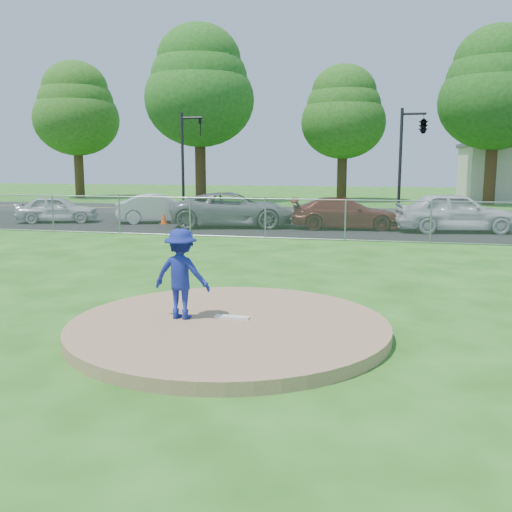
{
  "coord_description": "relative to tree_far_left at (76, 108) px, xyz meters",
  "views": [
    {
      "loc": [
        2.59,
        -8.96,
        2.86
      ],
      "look_at": [
        0.0,
        2.0,
        1.0
      ],
      "focal_mm": 40.0,
      "sensor_mm": 36.0,
      "label": 1
    }
  ],
  "objects": [
    {
      "name": "pitching_rubber",
      "position": [
        22.0,
        -32.8,
        -6.84
      ],
      "size": [
        0.6,
        0.15,
        0.04
      ],
      "primitive_type": "cube",
      "color": "white",
      "rests_on": "pitchers_mound"
    },
    {
      "name": "pitcher",
      "position": [
        21.15,
        -32.96,
        -6.09
      ],
      "size": [
        1.04,
        0.65,
        1.55
      ],
      "primitive_type": "imported",
      "rotation": [
        0.0,
        0.0,
        3.07
      ],
      "color": "navy",
      "rests_on": "pitchers_mound"
    },
    {
      "name": "pitchers_mound",
      "position": [
        22.0,
        -33.0,
        -6.96
      ],
      "size": [
        5.4,
        5.4,
        0.2
      ],
      "primitive_type": "cylinder",
      "color": "#8F704E",
      "rests_on": "ground"
    },
    {
      "name": "tree_right",
      "position": [
        31.0,
        -1.0,
        0.59
      ],
      "size": [
        7.28,
        7.28,
        11.63
      ],
      "color": "#3B2415",
      "rests_on": "ground"
    },
    {
      "name": "chain_link_fence",
      "position": [
        22.0,
        -21.0,
        -6.31
      ],
      "size": [
        40.0,
        0.06,
        1.5
      ],
      "primitive_type": "cube",
      "color": "gray",
      "rests_on": "ground"
    },
    {
      "name": "parked_car_silver",
      "position": [
        9.1,
        -17.69,
        -6.41
      ],
      "size": [
        4.04,
        2.68,
        1.28
      ],
      "primitive_type": "imported",
      "rotation": [
        0.0,
        0.0,
        1.91
      ],
      "color": "silver",
      "rests_on": "parking_lot"
    },
    {
      "name": "parked_car_pearl",
      "position": [
        27.19,
        -17.3,
        -6.23
      ],
      "size": [
        5.09,
        2.76,
        1.64
      ],
      "primitive_type": "imported",
      "rotation": [
        0.0,
        0.0,
        1.75
      ],
      "color": "silver",
      "rests_on": "parking_lot"
    },
    {
      "name": "tree_far_left",
      "position": [
        0.0,
        0.0,
        0.0
      ],
      "size": [
        6.72,
        6.72,
        10.74
      ],
      "color": "#3D2B16",
      "rests_on": "ground"
    },
    {
      "name": "parked_car_gray",
      "position": [
        17.75,
        -17.52,
        -6.29
      ],
      "size": [
        5.92,
        3.68,
        1.53
      ],
      "primitive_type": "imported",
      "rotation": [
        0.0,
        0.0,
        1.79
      ],
      "color": "slate",
      "rests_on": "parking_lot"
    },
    {
      "name": "tree_center",
      "position": [
        21.0,
        1.0,
        -0.59
      ],
      "size": [
        6.16,
        6.16,
        9.84
      ],
      "color": "#352413",
      "rests_on": "ground"
    },
    {
      "name": "traffic_signal_left",
      "position": [
        13.24,
        -11.0,
        -3.7
      ],
      "size": [
        1.28,
        0.2,
        5.6
      ],
      "color": "black",
      "rests_on": "ground"
    },
    {
      "name": "parked_car_white",
      "position": [
        13.93,
        -16.67,
        -6.38
      ],
      "size": [
        4.32,
        3.0,
        1.35
      ],
      "primitive_type": "imported",
      "rotation": [
        0.0,
        0.0,
        2.0
      ],
      "color": "silver",
      "rests_on": "parking_lot"
    },
    {
      "name": "traffic_signal_center",
      "position": [
        25.97,
        -11.0,
        -2.45
      ],
      "size": [
        1.42,
        2.48,
        5.6
      ],
      "color": "black",
      "rests_on": "ground"
    },
    {
      "name": "street",
      "position": [
        22.0,
        -9.0,
        -7.06
      ],
      "size": [
        60.0,
        7.0,
        0.01
      ],
      "primitive_type": "cube",
      "color": "black",
      "rests_on": "ground"
    },
    {
      "name": "ground",
      "position": [
        22.0,
        -23.0,
        -7.06
      ],
      "size": [
        120.0,
        120.0,
        0.0
      ],
      "primitive_type": "plane",
      "color": "#1C5813",
      "rests_on": "ground"
    },
    {
      "name": "tree_left",
      "position": [
        11.0,
        -2.0,
        1.18
      ],
      "size": [
        7.84,
        7.84,
        12.53
      ],
      "color": "#372414",
      "rests_on": "ground"
    },
    {
      "name": "parking_lot",
      "position": [
        22.0,
        -16.5,
        -7.05
      ],
      "size": [
        50.0,
        8.0,
        0.01
      ],
      "primitive_type": "cube",
      "color": "black",
      "rests_on": "ground"
    },
    {
      "name": "traffic_cone",
      "position": [
        14.34,
        -17.23,
        -6.74
      ],
      "size": [
        0.32,
        0.32,
        0.61
      ],
      "primitive_type": "cone",
      "color": "#E64C0C",
      "rests_on": "parking_lot"
    },
    {
      "name": "parked_car_darkred",
      "position": [
        22.7,
        -17.24,
        -6.38
      ],
      "size": [
        4.85,
        2.49,
        1.35
      ],
      "primitive_type": "imported",
      "rotation": [
        0.0,
        0.0,
        1.7
      ],
      "color": "#5D1C17",
      "rests_on": "parking_lot"
    }
  ]
}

